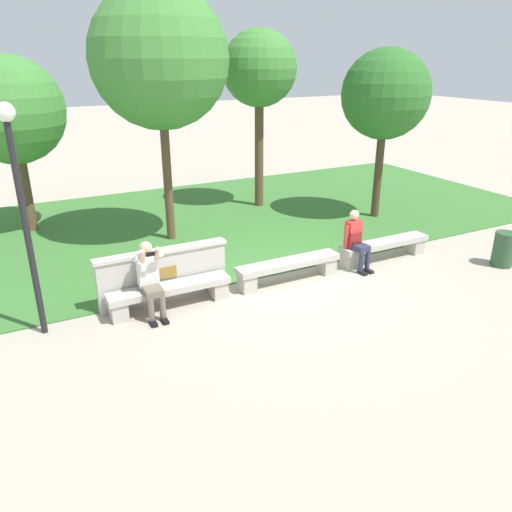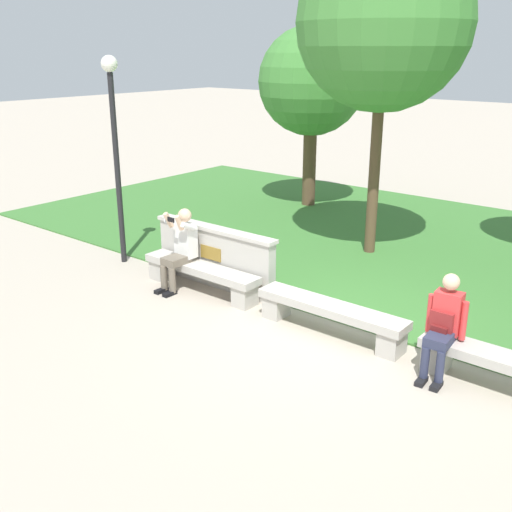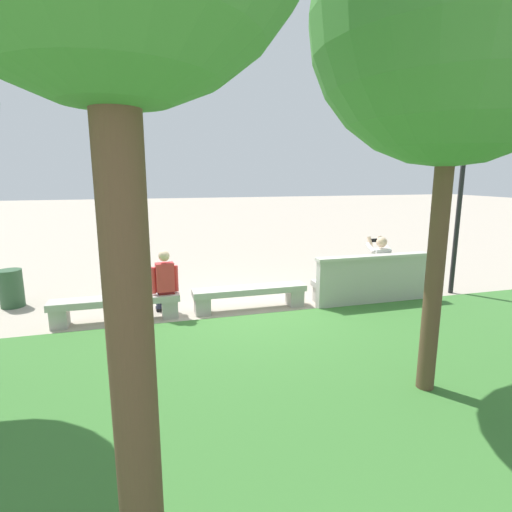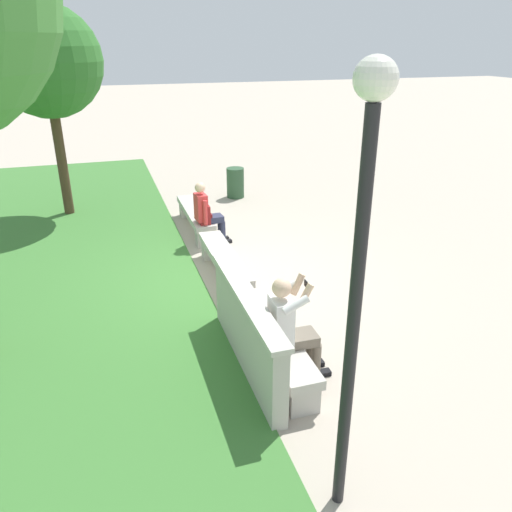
{
  "view_description": "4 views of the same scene",
  "coord_description": "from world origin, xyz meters",
  "px_view_note": "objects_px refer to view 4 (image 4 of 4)",
  "views": [
    {
      "loc": [
        -4.81,
        -7.81,
        4.24
      ],
      "look_at": [
        -0.97,
        -0.46,
        0.89
      ],
      "focal_mm": 35.0,
      "sensor_mm": 36.0,
      "label": 1
    },
    {
      "loc": [
        3.92,
        -6.46,
        3.74
      ],
      "look_at": [
        -1.06,
        -0.32,
        1.0
      ],
      "focal_mm": 42.0,
      "sensor_mm": 36.0,
      "label": 2
    },
    {
      "loc": [
        1.9,
        7.19,
        2.57
      ],
      "look_at": [
        -0.23,
        -0.4,
        0.97
      ],
      "focal_mm": 28.0,
      "sensor_mm": 36.0,
      "label": 3
    },
    {
      "loc": [
        -7.4,
        1.79,
        3.73
      ],
      "look_at": [
        -0.83,
        -0.3,
        0.72
      ],
      "focal_mm": 35.0,
      "sensor_mm": 36.0,
      "label": 4
    }
  ],
  "objects_px": {
    "tree_behind_wall": "(46,62)",
    "lamp_post": "(360,248)",
    "bench_main": "(273,340)",
    "person_photographer": "(291,323)",
    "person_distant": "(206,212)",
    "bench_mid": "(195,216)",
    "backpack": "(205,215)",
    "bench_near": "(224,262)",
    "trash_bin": "(235,183)"
  },
  "relations": [
    {
      "from": "bench_near",
      "to": "trash_bin",
      "type": "height_order",
      "value": "trash_bin"
    },
    {
      "from": "bench_main",
      "to": "backpack",
      "type": "height_order",
      "value": "backpack"
    },
    {
      "from": "lamp_post",
      "to": "person_photographer",
      "type": "bearing_deg",
      "value": -7.08
    },
    {
      "from": "tree_behind_wall",
      "to": "backpack",
      "type": "bearing_deg",
      "value": -137.15
    },
    {
      "from": "tree_behind_wall",
      "to": "bench_near",
      "type": "bearing_deg",
      "value": -149.49
    },
    {
      "from": "tree_behind_wall",
      "to": "bench_mid",
      "type": "bearing_deg",
      "value": -126.59
    },
    {
      "from": "trash_bin",
      "to": "bench_main",
      "type": "bearing_deg",
      "value": 168.34
    },
    {
      "from": "person_photographer",
      "to": "person_distant",
      "type": "relative_size",
      "value": 1.05
    },
    {
      "from": "bench_main",
      "to": "person_photographer",
      "type": "xyz_separation_m",
      "value": [
        -0.36,
        -0.08,
        0.43
      ]
    },
    {
      "from": "bench_main",
      "to": "person_distant",
      "type": "bearing_deg",
      "value": -0.93
    },
    {
      "from": "bench_main",
      "to": "bench_near",
      "type": "height_order",
      "value": "same"
    },
    {
      "from": "person_photographer",
      "to": "backpack",
      "type": "height_order",
      "value": "person_photographer"
    },
    {
      "from": "bench_main",
      "to": "person_distant",
      "type": "height_order",
      "value": "person_distant"
    },
    {
      "from": "backpack",
      "to": "bench_main",
      "type": "bearing_deg",
      "value": 179.71
    },
    {
      "from": "bench_main",
      "to": "person_photographer",
      "type": "height_order",
      "value": "person_photographer"
    },
    {
      "from": "person_distant",
      "to": "bench_near",
      "type": "bearing_deg",
      "value": 177.64
    },
    {
      "from": "bench_main",
      "to": "tree_behind_wall",
      "type": "distance_m",
      "value": 7.9
    },
    {
      "from": "backpack",
      "to": "lamp_post",
      "type": "height_order",
      "value": "lamp_post"
    },
    {
      "from": "backpack",
      "to": "tree_behind_wall",
      "type": "distance_m",
      "value": 4.66
    },
    {
      "from": "person_distant",
      "to": "tree_behind_wall",
      "type": "distance_m",
      "value": 4.64
    },
    {
      "from": "bench_near",
      "to": "lamp_post",
      "type": "xyz_separation_m",
      "value": [
        -4.59,
        0.14,
        2.1
      ]
    },
    {
      "from": "bench_near",
      "to": "lamp_post",
      "type": "distance_m",
      "value": 5.05
    },
    {
      "from": "person_distant",
      "to": "lamp_post",
      "type": "relative_size",
      "value": 0.35
    },
    {
      "from": "bench_main",
      "to": "bench_near",
      "type": "relative_size",
      "value": 1.0
    },
    {
      "from": "bench_near",
      "to": "tree_behind_wall",
      "type": "relative_size",
      "value": 0.5
    },
    {
      "from": "bench_mid",
      "to": "backpack",
      "type": "distance_m",
      "value": 0.94
    },
    {
      "from": "bench_main",
      "to": "bench_near",
      "type": "distance_m",
      "value": 2.46
    },
    {
      "from": "bench_mid",
      "to": "person_photographer",
      "type": "relative_size",
      "value": 1.68
    },
    {
      "from": "person_photographer",
      "to": "tree_behind_wall",
      "type": "relative_size",
      "value": 0.3
    },
    {
      "from": "trash_bin",
      "to": "person_photographer",
      "type": "bearing_deg",
      "value": 169.48
    },
    {
      "from": "bench_mid",
      "to": "lamp_post",
      "type": "xyz_separation_m",
      "value": [
        -7.05,
        0.14,
        2.1
      ]
    },
    {
      "from": "bench_mid",
      "to": "bench_near",
      "type": "bearing_deg",
      "value": 180.0
    },
    {
      "from": "person_photographer",
      "to": "person_distant",
      "type": "xyz_separation_m",
      "value": [
        4.43,
        0.01,
        -0.06
      ]
    },
    {
      "from": "bench_mid",
      "to": "trash_bin",
      "type": "bearing_deg",
      "value": -35.16
    },
    {
      "from": "tree_behind_wall",
      "to": "lamp_post",
      "type": "distance_m",
      "value": 9.34
    },
    {
      "from": "trash_bin",
      "to": "lamp_post",
      "type": "distance_m",
      "value": 9.45
    },
    {
      "from": "bench_main",
      "to": "bench_mid",
      "type": "relative_size",
      "value": 1.0
    },
    {
      "from": "bench_near",
      "to": "tree_behind_wall",
      "type": "bearing_deg",
      "value": 30.51
    },
    {
      "from": "bench_mid",
      "to": "trash_bin",
      "type": "relative_size",
      "value": 2.96
    },
    {
      "from": "bench_main",
      "to": "bench_mid",
      "type": "bearing_deg",
      "value": 0.0
    },
    {
      "from": "backpack",
      "to": "lamp_post",
      "type": "bearing_deg",
      "value": 178.49
    },
    {
      "from": "trash_bin",
      "to": "lamp_post",
      "type": "relative_size",
      "value": 0.21
    },
    {
      "from": "tree_behind_wall",
      "to": "lamp_post",
      "type": "relative_size",
      "value": 1.22
    },
    {
      "from": "person_distant",
      "to": "lamp_post",
      "type": "height_order",
      "value": "lamp_post"
    },
    {
      "from": "person_distant",
      "to": "tree_behind_wall",
      "type": "xyz_separation_m",
      "value": [
        2.78,
        2.65,
        2.61
      ]
    },
    {
      "from": "backpack",
      "to": "bench_mid",
      "type": "bearing_deg",
      "value": 1.34
    },
    {
      "from": "tree_behind_wall",
      "to": "trash_bin",
      "type": "bearing_deg",
      "value": -88.2
    },
    {
      "from": "bench_main",
      "to": "backpack",
      "type": "bearing_deg",
      "value": -0.29
    },
    {
      "from": "bench_mid",
      "to": "lamp_post",
      "type": "relative_size",
      "value": 0.61
    },
    {
      "from": "trash_bin",
      "to": "bench_near",
      "type": "bearing_deg",
      "value": 162.29
    }
  ]
}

